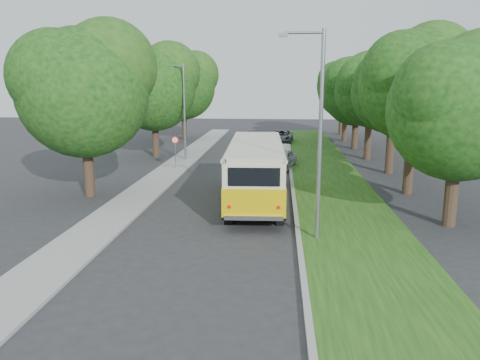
# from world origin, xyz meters

# --- Properties ---
(ground) EXTENTS (120.00, 120.00, 0.00)m
(ground) POSITION_xyz_m (0.00, 0.00, 0.00)
(ground) COLOR #2A2A2D
(ground) RESTS_ON ground
(curb) EXTENTS (0.20, 70.00, 0.15)m
(curb) POSITION_xyz_m (3.60, 5.00, 0.07)
(curb) COLOR gray
(curb) RESTS_ON ground
(grass_verge) EXTENTS (4.50, 70.00, 0.13)m
(grass_verge) POSITION_xyz_m (5.95, 5.00, 0.07)
(grass_verge) COLOR #1A4612
(grass_verge) RESTS_ON ground
(sidewalk) EXTENTS (2.20, 70.00, 0.12)m
(sidewalk) POSITION_xyz_m (-4.80, 5.00, 0.06)
(sidewalk) COLOR gray
(sidewalk) RESTS_ON ground
(treeline) EXTENTS (24.27, 41.91, 9.46)m
(treeline) POSITION_xyz_m (3.15, 17.99, 5.93)
(treeline) COLOR #332319
(treeline) RESTS_ON ground
(lamppost_near) EXTENTS (1.71, 0.16, 8.00)m
(lamppost_near) POSITION_xyz_m (4.21, -2.50, 4.37)
(lamppost_near) COLOR gray
(lamppost_near) RESTS_ON ground
(lamppost_far) EXTENTS (1.71, 0.16, 7.50)m
(lamppost_far) POSITION_xyz_m (-4.70, 16.00, 4.12)
(lamppost_far) COLOR gray
(lamppost_far) RESTS_ON ground
(warning_sign) EXTENTS (0.56, 0.10, 2.50)m
(warning_sign) POSITION_xyz_m (-4.50, 11.98, 1.71)
(warning_sign) COLOR gray
(warning_sign) RESTS_ON ground
(vintage_bus) EXTENTS (3.13, 10.75, 3.17)m
(vintage_bus) POSITION_xyz_m (1.59, 3.52, 1.58)
(vintage_bus) COLOR #E6C107
(vintage_bus) RESTS_ON ground
(car_silver) EXTENTS (2.64, 4.38, 1.39)m
(car_silver) POSITION_xyz_m (2.95, 13.02, 0.70)
(car_silver) COLOR #B2B2B7
(car_silver) RESTS_ON ground
(car_white) EXTENTS (1.49, 3.96, 1.29)m
(car_white) POSITION_xyz_m (3.00, 16.54, 0.65)
(car_white) COLOR silver
(car_white) RESTS_ON ground
(car_blue) EXTENTS (3.72, 5.35, 1.44)m
(car_blue) POSITION_xyz_m (1.29, 22.59, 0.72)
(car_blue) COLOR navy
(car_blue) RESTS_ON ground
(car_grey) EXTENTS (2.61, 4.98, 1.34)m
(car_grey) POSITION_xyz_m (3.00, 27.70, 0.67)
(car_grey) COLOR #515358
(car_grey) RESTS_ON ground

